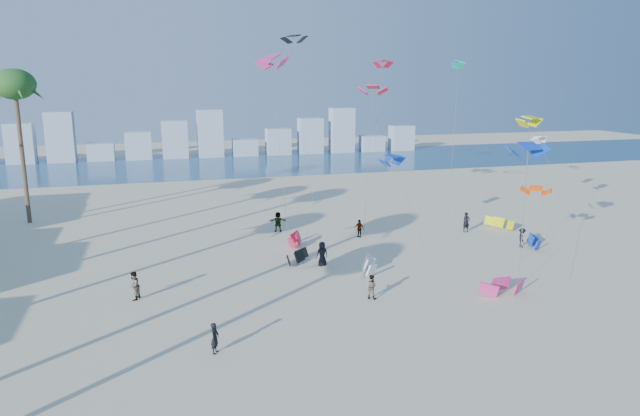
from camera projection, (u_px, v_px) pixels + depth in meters
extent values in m
plane|color=beige|center=(353.00, 378.00, 26.75)|extent=(220.00, 220.00, 0.00)
plane|color=navy|center=(208.00, 165.00, 94.32)|extent=(220.00, 220.00, 0.00)
imported|color=black|center=(215.00, 338.00, 29.05)|extent=(0.61, 0.70, 1.62)
imported|color=gray|center=(371.00, 287.00, 36.36)|extent=(0.97, 0.94, 1.57)
imported|color=black|center=(322.00, 254.00, 42.76)|extent=(0.98, 0.71, 1.85)
imported|color=gray|center=(359.00, 228.00, 50.64)|extent=(0.86, 0.98, 1.59)
imported|color=black|center=(522.00, 238.00, 47.55)|extent=(1.01, 1.21, 1.62)
imported|color=gray|center=(278.00, 222.00, 52.52)|extent=(1.77, 0.87, 1.83)
imported|color=black|center=(466.00, 222.00, 52.33)|extent=(0.67, 0.44, 1.82)
imported|color=gray|center=(134.00, 286.00, 36.11)|extent=(1.02, 1.11, 1.84)
cylinder|color=#595959|center=(409.00, 205.00, 45.80)|extent=(2.09, 2.44, 7.61)
cylinder|color=#595959|center=(368.00, 162.00, 50.90)|extent=(1.62, 2.64, 12.95)
cylinder|color=#595959|center=(525.00, 188.00, 44.74)|extent=(2.65, 3.78, 10.65)
cylinder|color=#595959|center=(280.00, 157.00, 45.34)|extent=(0.44, 4.24, 15.28)
cylinder|color=#595959|center=(453.00, 152.00, 49.12)|extent=(2.81, 4.42, 15.09)
cylinder|color=#595959|center=(552.00, 232.00, 41.49)|extent=(0.23, 4.82, 5.63)
cylinder|color=#595959|center=(304.00, 125.00, 59.78)|extent=(1.22, 3.59, 18.00)
cylinder|color=#595959|center=(553.00, 178.00, 57.48)|extent=(1.97, 2.62, 8.03)
cylinder|color=#595959|center=(523.00, 217.00, 38.41)|extent=(1.74, 2.42, 9.21)
cylinder|color=#595959|center=(376.00, 133.00, 63.47)|extent=(2.35, 2.82, 15.61)
cylinder|color=brown|center=(22.00, 155.00, 54.58)|extent=(0.40, 0.40, 13.16)
ellipsoid|color=#20551E|center=(14.00, 84.00, 53.15)|extent=(3.80, 3.80, 2.85)
cube|color=#9EADBF|center=(20.00, 144.00, 95.05)|extent=(4.40, 3.00, 6.60)
cube|color=#9EADBF|center=(60.00, 137.00, 96.52)|extent=(4.40, 3.00, 8.40)
cube|color=#9EADBF|center=(101.00, 152.00, 98.77)|extent=(4.40, 3.00, 3.00)
cube|color=#9EADBF|center=(138.00, 146.00, 100.24)|extent=(4.40, 3.00, 4.80)
cube|color=#9EADBF|center=(175.00, 139.00, 101.70)|extent=(4.40, 3.00, 6.60)
cube|color=#9EADBF|center=(210.00, 133.00, 103.17)|extent=(4.40, 3.00, 8.40)
cube|color=#9EADBF|center=(245.00, 147.00, 105.42)|extent=(4.40, 3.00, 3.00)
cube|color=#9EADBF|center=(278.00, 142.00, 106.89)|extent=(4.40, 3.00, 4.80)
cube|color=#9EADBF|center=(310.00, 136.00, 108.36)|extent=(4.40, 3.00, 6.60)
cube|color=#9EADBF|center=(342.00, 130.00, 109.83)|extent=(4.40, 3.00, 8.40)
cube|color=#9EADBF|center=(372.00, 143.00, 112.08)|extent=(4.40, 3.00, 3.00)
cube|color=#9EADBF|center=(401.00, 138.00, 113.55)|extent=(4.40, 3.00, 4.80)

